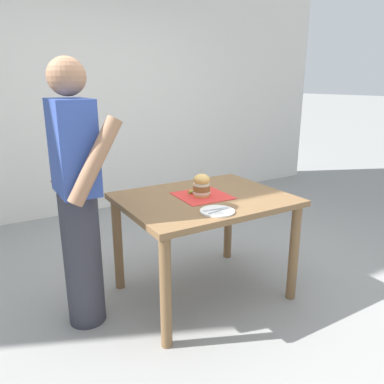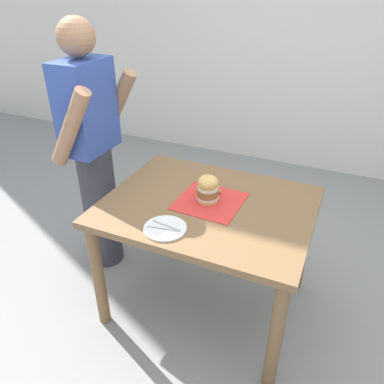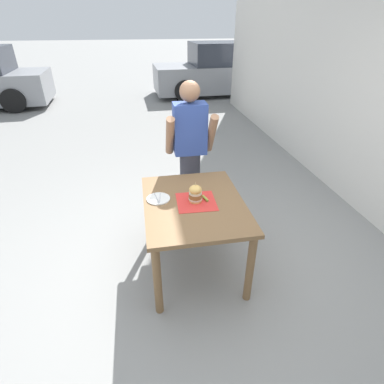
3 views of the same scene
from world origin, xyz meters
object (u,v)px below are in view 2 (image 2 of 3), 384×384
Objects in this scene: patio_table at (208,220)px; sandwich at (208,189)px; pickle_spear at (212,191)px; side_plate_with_forks at (165,228)px; diner_across_table at (93,151)px.

sandwich is at bearing 34.59° from patio_table.
sandwich is 0.12m from pickle_spear.
pickle_spear is 0.44× the size of side_plate_with_forks.
patio_table is 5.92× the size of sandwich.
diner_across_table is at bearing 90.09° from pickle_spear.
diner_across_table is at bearing 59.98° from side_plate_with_forks.
side_plate_with_forks is (-0.32, 0.11, 0.12)m from patio_table.
pickle_spear is (0.11, 0.02, 0.13)m from patio_table.
sandwich is at bearing -16.00° from side_plate_with_forks.
pickle_spear reaches higher than side_plate_with_forks.
side_plate_with_forks is at bearing 168.58° from pickle_spear.
patio_table is at bearing -97.44° from diner_across_table.
side_plate_with_forks is (-0.43, 0.09, -0.01)m from pickle_spear.
patio_table is 0.36m from side_plate_with_forks.
sandwich is (0.02, 0.01, 0.20)m from patio_table.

